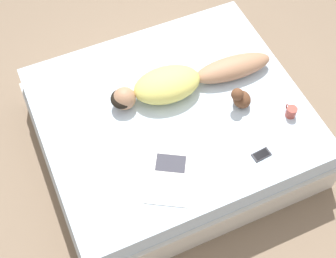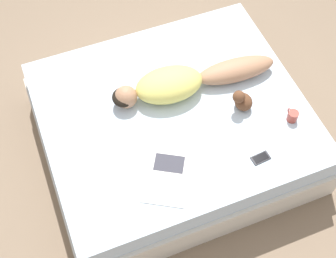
{
  "view_description": "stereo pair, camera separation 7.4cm",
  "coord_description": "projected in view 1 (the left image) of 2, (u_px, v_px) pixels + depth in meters",
  "views": [
    {
      "loc": [
        -1.83,
        0.84,
        3.39
      ],
      "look_at": [
        -0.18,
        0.11,
        0.57
      ],
      "focal_mm": 50.0,
      "sensor_mm": 36.0,
      "label": 1
    },
    {
      "loc": [
        -1.86,
        0.77,
        3.39
      ],
      "look_at": [
        -0.18,
        0.11,
        0.57
      ],
      "focal_mm": 50.0,
      "sensor_mm": 36.0,
      "label": 2
    }
  ],
  "objects": [
    {
      "name": "plush_toy",
      "position": [
        241.0,
        98.0,
        3.46
      ],
      "size": [
        0.14,
        0.16,
        0.2
      ],
      "color": "brown",
      "rests_on": "bed"
    },
    {
      "name": "open_magazine",
      "position": [
        169.0,
        176.0,
        3.2
      ],
      "size": [
        0.51,
        0.47,
        0.01
      ],
      "rotation": [
        0.0,
        0.0,
        -0.53
      ],
      "color": "white",
      "rests_on": "bed"
    },
    {
      "name": "person",
      "position": [
        183.0,
        81.0,
        3.54
      ],
      "size": [
        0.35,
        1.31,
        0.21
      ],
      "rotation": [
        0.0,
        0.0,
        -0.07
      ],
      "color": "#A37556",
      "rests_on": "bed"
    },
    {
      "name": "ground_plane",
      "position": [
        172.0,
        144.0,
        3.94
      ],
      "size": [
        12.0,
        12.0,
        0.0
      ],
      "primitive_type": "plane",
      "color": "#7A6651"
    },
    {
      "name": "coffee_mug",
      "position": [
        291.0,
        112.0,
        3.44
      ],
      "size": [
        0.11,
        0.08,
        0.08
      ],
      "color": "#993D33",
      "rests_on": "bed"
    },
    {
      "name": "cell_phone",
      "position": [
        261.0,
        155.0,
        3.29
      ],
      "size": [
        0.08,
        0.14,
        0.01
      ],
      "rotation": [
        0.0,
        0.0,
        0.09
      ],
      "color": "black",
      "rests_on": "bed"
    },
    {
      "name": "bed",
      "position": [
        172.0,
        128.0,
        3.73
      ],
      "size": [
        1.76,
        2.01,
        0.52
      ],
      "color": "beige",
      "rests_on": "ground_plane"
    }
  ]
}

